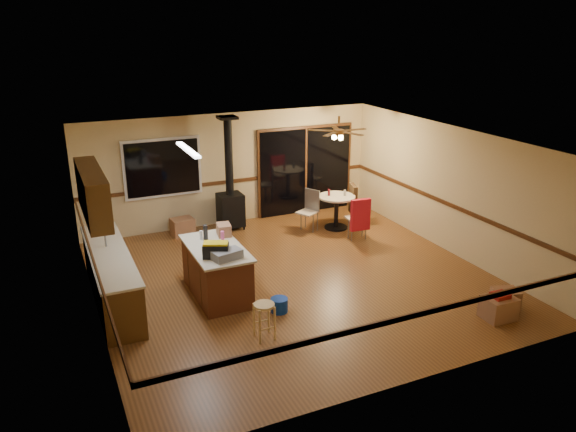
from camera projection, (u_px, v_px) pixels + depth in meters
floor at (295, 279)px, 10.47m from camera, size 7.00×7.00×0.00m
ceiling at (295, 142)px, 9.61m from camera, size 7.00×7.00×0.00m
wall_back at (231, 169)px, 13.05m from camera, size 7.00×0.00×7.00m
wall_front at (413, 296)px, 7.03m from camera, size 7.00×0.00×7.00m
wall_left at (90, 244)px, 8.68m from camera, size 0.00×7.00×7.00m
wall_right at (451, 190)px, 11.41m from camera, size 0.00×7.00×7.00m
chair_rail at (295, 229)px, 10.14m from camera, size 7.00×7.00×0.08m
window at (163, 168)px, 12.32m from camera, size 1.72×0.10×1.32m
sliding_door at (305, 171)px, 13.83m from camera, size 2.52×0.10×2.10m
lower_cabinets at (112, 278)px, 9.51m from camera, size 0.60×3.00×0.86m
countertop at (109, 254)px, 9.36m from camera, size 0.64×3.04×0.04m
upper_cabinets at (93, 193)px, 9.15m from camera, size 0.35×2.00×0.80m
kitchen_island at (217, 271)px, 9.74m from camera, size 0.88×1.68×0.90m
wood_stove at (230, 198)px, 12.77m from camera, size 0.55×0.50×2.52m
ceiling_fan at (339, 134)px, 12.31m from camera, size 0.24×0.24×0.55m
fluorescent_strip at (188, 150)px, 9.18m from camera, size 0.10×1.20×0.04m
toolbox_grey at (227, 255)px, 9.09m from camera, size 0.52×0.37×0.15m
toolbox_black at (216, 251)px, 9.14m from camera, size 0.47×0.37×0.23m
toolbox_yellow_lid at (216, 243)px, 9.10m from camera, size 0.45×0.35×0.03m
box_on_island at (224, 230)px, 10.08m from camera, size 0.28×0.35×0.21m
bottle_dark at (206, 233)px, 9.83m from camera, size 0.09×0.09×0.29m
bottle_pink at (223, 237)px, 9.78m from camera, size 0.06×0.06×0.20m
bottle_white at (201, 235)px, 9.90m from camera, size 0.06×0.06×0.16m
bar_stool at (264, 321)px, 8.44m from camera, size 0.36×0.36×0.57m
blue_bucket at (279, 305)px, 9.26m from camera, size 0.35×0.35×0.24m
dining_table at (336, 206)px, 12.86m from camera, size 0.85×0.85×0.78m
glass_red at (329, 192)px, 12.78m from camera, size 0.07×0.07×0.15m
glass_cream at (345, 193)px, 12.78m from camera, size 0.06×0.06×0.13m
chair_left at (310, 205)px, 12.73m from camera, size 0.54×0.54×0.51m
chair_near at (360, 215)px, 12.11m from camera, size 0.46×0.49×0.70m
chair_right at (354, 199)px, 13.13m from camera, size 0.56×0.53×0.70m
box_under_window at (183, 227)px, 12.55m from camera, size 0.52×0.43×0.39m
box_corner_a at (499, 308)px, 9.04m from camera, size 0.51×0.43×0.37m
box_corner_b at (505, 299)px, 9.38m from camera, size 0.50×0.46×0.33m
box_small_red at (500, 295)px, 8.96m from camera, size 0.28×0.23×0.07m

